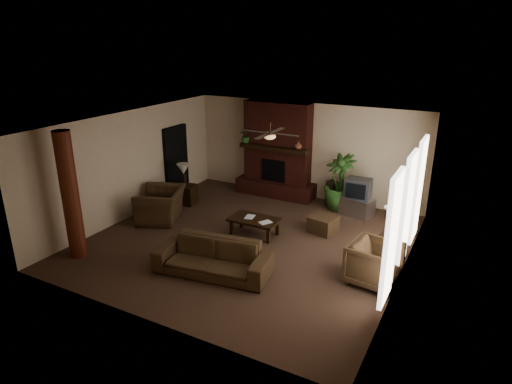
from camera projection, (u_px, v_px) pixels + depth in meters
The scene contains 23 objects.
room_shell at pixel (248, 185), 9.96m from camera, with size 7.00×7.00×7.00m.
fireplace at pixel (277, 158), 13.07m from camera, with size 2.40×0.70×2.80m.
windows at pixel (406, 211), 8.62m from camera, with size 0.08×3.65×2.35m.
log_column at pixel (70, 196), 9.27m from camera, with size 0.36×0.36×2.80m, color maroon.
doorway at pixel (176, 161), 13.10m from camera, with size 0.10×1.00×2.10m, color black.
ceiling_fan at pixel (270, 135), 9.65m from camera, with size 1.35×1.35×0.37m.
sofa at pixel (213, 252), 8.88m from camera, with size 2.36×0.69×0.92m, color #46321E.
armchair_left at pixel (161, 200), 11.44m from camera, with size 1.27×0.83×1.11m, color #46321E.
armchair_right at pixel (374, 262), 8.50m from camera, with size 0.91×0.85×0.94m, color #46321E.
coffee_table at pixel (254, 221), 10.62m from camera, with size 1.20×0.70×0.43m.
ottoman at pixel (323, 224), 10.85m from camera, with size 0.60×0.60×0.40m, color #46321E.
tv_stand at pixel (357, 206), 11.84m from camera, with size 0.85×0.50×0.50m, color #B6B6B9.
tv at pixel (358, 188), 11.66m from camera, with size 0.66×0.55×0.52m.
floor_vase at pixel (331, 191), 12.48m from camera, with size 0.34×0.34×0.77m.
floor_plant at pixel (339, 194), 12.21m from camera, with size 0.87×1.56×0.87m, color #335D25.
side_table_left at pixel (187, 195), 12.63m from camera, with size 0.50×0.50×0.55m, color black.
lamp_left at pixel (183, 171), 12.36m from camera, with size 0.39×0.39×0.65m.
side_table_right at pixel (390, 248), 9.46m from camera, with size 0.50×0.50×0.55m, color black.
lamp_right at pixel (392, 216), 9.27m from camera, with size 0.40×0.40×0.65m.
mantel_plant at pixel (246, 137), 13.08m from camera, with size 0.38×0.42×0.33m, color #335D25.
mantel_vase at pixel (299, 145), 12.38m from camera, with size 0.22×0.23×0.22m, color brown.
book_a at pixel (246, 211), 10.64m from camera, with size 0.22×0.03×0.29m, color #999999.
book_b at pixel (263, 216), 10.38m from camera, with size 0.21×0.02×0.29m, color #999999.
Camera 1 is at (4.60, -8.23, 4.61)m, focal length 30.88 mm.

